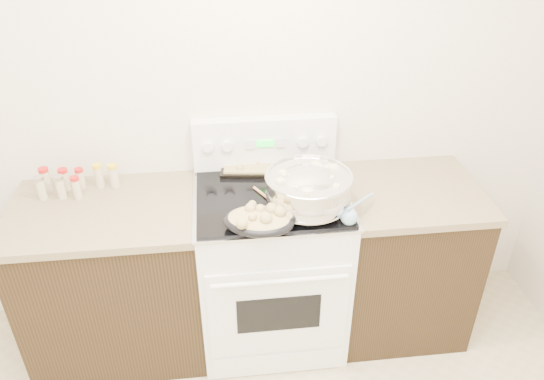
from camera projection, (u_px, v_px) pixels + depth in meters
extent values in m
cube|color=beige|center=(195.00, 94.00, 2.70)|extent=(4.00, 0.05, 2.70)
cube|color=black|center=(118.00, 282.00, 2.85)|extent=(0.90, 0.64, 0.88)
cube|color=brown|center=(103.00, 211.00, 2.60)|extent=(0.93, 0.67, 0.04)
cube|color=black|center=(399.00, 260.00, 3.00)|extent=(0.70, 0.64, 0.88)
cube|color=brown|center=(410.00, 191.00, 2.75)|extent=(0.73, 0.67, 0.04)
cube|color=white|center=(271.00, 268.00, 2.91)|extent=(0.76, 0.66, 0.92)
cube|color=white|center=(279.00, 313.00, 2.63)|extent=(0.70, 0.01, 0.55)
cube|color=black|center=(279.00, 314.00, 2.62)|extent=(0.42, 0.01, 0.22)
cylinder|color=white|center=(280.00, 281.00, 2.47)|extent=(0.65, 0.02, 0.02)
cube|color=white|center=(278.00, 364.00, 2.83)|extent=(0.70, 0.01, 0.14)
cube|color=silver|center=(271.00, 197.00, 2.66)|extent=(0.78, 0.68, 0.01)
cube|color=black|center=(271.00, 195.00, 2.65)|extent=(0.74, 0.64, 0.01)
cube|color=white|center=(265.00, 142.00, 2.82)|extent=(0.76, 0.07, 0.28)
cylinder|color=white|center=(208.00, 147.00, 2.75)|extent=(0.06, 0.02, 0.06)
cylinder|color=white|center=(227.00, 146.00, 2.76)|extent=(0.06, 0.02, 0.06)
cylinder|color=white|center=(303.00, 142.00, 2.80)|extent=(0.06, 0.02, 0.06)
cylinder|color=white|center=(322.00, 141.00, 2.81)|extent=(0.06, 0.02, 0.06)
cube|color=#19E533|center=(265.00, 144.00, 2.78)|extent=(0.09, 0.00, 0.04)
cube|color=silver|center=(250.00, 145.00, 2.77)|extent=(0.05, 0.00, 0.05)
cube|color=silver|center=(280.00, 143.00, 2.79)|extent=(0.05, 0.00, 0.05)
ellipsoid|color=silver|center=(308.00, 194.00, 2.50)|extent=(0.45, 0.45, 0.24)
cylinder|color=silver|center=(308.00, 207.00, 2.54)|extent=(0.22, 0.22, 0.01)
torus|color=silver|center=(309.00, 176.00, 2.45)|extent=(0.41, 0.41, 0.02)
cylinder|color=silver|center=(309.00, 189.00, 2.49)|extent=(0.39, 0.39, 0.14)
cylinder|color=brown|center=(309.00, 178.00, 2.46)|extent=(0.37, 0.37, 0.00)
cube|color=beige|center=(283.00, 174.00, 2.48)|extent=(0.04, 0.04, 0.03)
cube|color=beige|center=(312.00, 188.00, 2.38)|extent=(0.04, 0.04, 0.03)
cube|color=beige|center=(304.00, 177.00, 2.46)|extent=(0.04, 0.04, 0.03)
cube|color=beige|center=(336.00, 187.00, 2.38)|extent=(0.04, 0.04, 0.03)
cube|color=beige|center=(315.00, 166.00, 2.55)|extent=(0.05, 0.05, 0.03)
cube|color=beige|center=(280.00, 182.00, 2.42)|extent=(0.05, 0.05, 0.03)
cube|color=beige|center=(297.00, 188.00, 2.37)|extent=(0.03, 0.03, 0.02)
cube|color=beige|center=(318.00, 168.00, 2.53)|extent=(0.04, 0.04, 0.03)
cube|color=beige|center=(285.00, 176.00, 2.47)|extent=(0.03, 0.03, 0.02)
cube|color=beige|center=(307.00, 193.00, 2.34)|extent=(0.04, 0.04, 0.03)
cube|color=beige|center=(298.00, 185.00, 2.39)|extent=(0.05, 0.05, 0.03)
cube|color=beige|center=(333.00, 169.00, 2.52)|extent=(0.04, 0.04, 0.03)
cube|color=beige|center=(327.00, 168.00, 2.53)|extent=(0.03, 0.03, 0.02)
cube|color=beige|center=(318.00, 174.00, 2.48)|extent=(0.03, 0.03, 0.03)
cube|color=beige|center=(312.00, 185.00, 2.39)|extent=(0.05, 0.05, 0.03)
cube|color=beige|center=(292.00, 178.00, 2.45)|extent=(0.04, 0.04, 0.03)
cube|color=beige|center=(330.00, 179.00, 2.44)|extent=(0.04, 0.04, 0.03)
ellipsoid|color=black|center=(259.00, 221.00, 2.39)|extent=(0.37, 0.29, 0.08)
ellipsoid|color=tan|center=(259.00, 219.00, 2.38)|extent=(0.33, 0.26, 0.06)
sphere|color=tan|center=(260.00, 209.00, 2.39)|extent=(0.04, 0.04, 0.04)
sphere|color=tan|center=(253.00, 217.00, 2.33)|extent=(0.04, 0.04, 0.04)
sphere|color=tan|center=(280.00, 212.00, 2.36)|extent=(0.05, 0.05, 0.05)
sphere|color=tan|center=(242.00, 224.00, 2.29)|extent=(0.05, 0.05, 0.05)
sphere|color=tan|center=(266.00, 218.00, 2.32)|extent=(0.06, 0.06, 0.06)
sphere|color=tan|center=(272.00, 209.00, 2.39)|extent=(0.05, 0.05, 0.05)
sphere|color=tan|center=(250.00, 208.00, 2.39)|extent=(0.05, 0.05, 0.05)
sphere|color=tan|center=(252.00, 204.00, 2.42)|extent=(0.04, 0.04, 0.04)
cube|color=black|center=(256.00, 166.00, 2.88)|extent=(0.40, 0.31, 0.02)
cube|color=tan|center=(256.00, 164.00, 2.87)|extent=(0.36, 0.27, 0.02)
sphere|color=tan|center=(258.00, 162.00, 2.86)|extent=(0.04, 0.04, 0.04)
sphere|color=tan|center=(240.00, 167.00, 2.81)|extent=(0.03, 0.03, 0.03)
sphere|color=tan|center=(279.00, 162.00, 2.85)|extent=(0.03, 0.03, 0.03)
sphere|color=tan|center=(254.00, 156.00, 2.92)|extent=(0.03, 0.03, 0.03)
sphere|color=tan|center=(262.00, 156.00, 2.92)|extent=(0.04, 0.04, 0.04)
sphere|color=tan|center=(280.00, 157.00, 2.91)|extent=(0.04, 0.04, 0.04)
sphere|color=tan|center=(263.00, 159.00, 2.89)|extent=(0.04, 0.04, 0.04)
sphere|color=tan|center=(262.00, 159.00, 2.89)|extent=(0.04, 0.04, 0.04)
sphere|color=tan|center=(281.00, 158.00, 2.90)|extent=(0.03, 0.03, 0.03)
sphere|color=tan|center=(240.00, 168.00, 2.81)|extent=(0.04, 0.04, 0.04)
cylinder|color=tan|center=(269.00, 199.00, 2.60)|extent=(0.14, 0.23, 0.01)
sphere|color=tan|center=(260.00, 210.00, 2.51)|extent=(0.04, 0.04, 0.04)
sphere|color=#7FA3BD|center=(349.00, 217.00, 2.43)|extent=(0.08, 0.08, 0.08)
cylinder|color=#7FA3BD|center=(361.00, 201.00, 2.49)|extent=(0.19, 0.21, 0.07)
cylinder|color=#BFB28C|center=(46.00, 181.00, 2.69)|extent=(0.05, 0.05, 0.11)
cylinder|color=#B21414|center=(43.00, 170.00, 2.66)|extent=(0.05, 0.05, 0.02)
cylinder|color=#BFB28C|center=(65.00, 181.00, 2.71)|extent=(0.05, 0.05, 0.10)
cylinder|color=#B21414|center=(62.00, 171.00, 2.68)|extent=(0.05, 0.05, 0.02)
cylinder|color=#BFB28C|center=(81.00, 180.00, 2.72)|extent=(0.04, 0.04, 0.10)
cylinder|color=#B21414|center=(79.00, 170.00, 2.69)|extent=(0.04, 0.04, 0.02)
cylinder|color=#BFB28C|center=(99.00, 177.00, 2.73)|extent=(0.04, 0.04, 0.11)
cylinder|color=gold|center=(97.00, 166.00, 2.69)|extent=(0.05, 0.05, 0.02)
cylinder|color=#BFB28C|center=(114.00, 177.00, 2.73)|extent=(0.05, 0.05, 0.11)
cylinder|color=gold|center=(112.00, 166.00, 2.69)|extent=(0.05, 0.05, 0.02)
cylinder|color=#BFB28C|center=(41.00, 189.00, 2.63)|extent=(0.04, 0.04, 0.11)
cylinder|color=#B2B2B7|center=(38.00, 178.00, 2.60)|extent=(0.05, 0.05, 0.02)
cylinder|color=#BFB28C|center=(61.00, 189.00, 2.64)|extent=(0.04, 0.04, 0.11)
cylinder|color=#B2B2B7|center=(58.00, 178.00, 2.61)|extent=(0.05, 0.05, 0.02)
cylinder|color=#BFB28C|center=(77.00, 189.00, 2.64)|extent=(0.04, 0.04, 0.11)
cylinder|color=#B21414|center=(74.00, 178.00, 2.60)|extent=(0.04, 0.04, 0.02)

